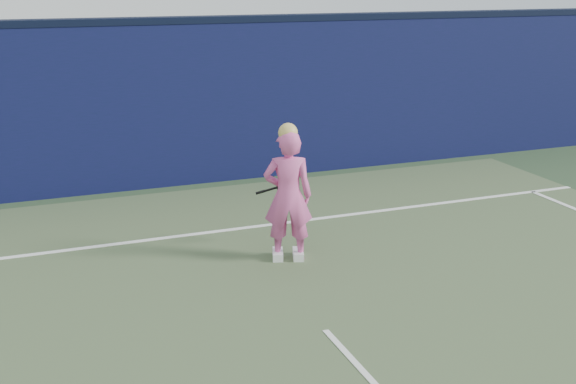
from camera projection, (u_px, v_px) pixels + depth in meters
name	position (u px, v px, depth m)	size (l,w,h in m)	color
backstop_wall	(185.00, 105.00, 11.32)	(24.00, 0.40, 2.50)	#0C1235
wall_cap	(182.00, 20.00, 10.94)	(24.00, 0.42, 0.10)	black
player	(288.00, 195.00, 8.27)	(0.65, 0.53, 1.62)	#E258A2
racket	(286.00, 186.00, 8.69)	(0.51, 0.20, 0.29)	black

